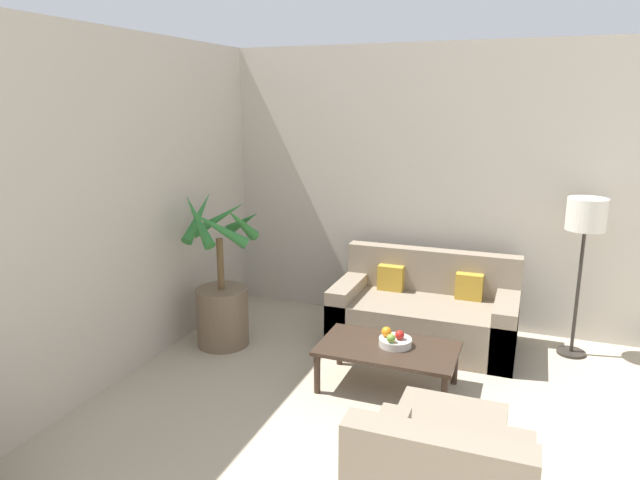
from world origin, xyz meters
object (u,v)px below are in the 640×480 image
floor_lamp (586,224)px  apple_red (400,335)px  sofa_loveseat (424,314)px  orange_fruit (386,332)px  coffee_table (388,351)px  apple_green (391,338)px  ottoman (449,442)px  potted_palm (222,296)px  fruit_bowl (395,342)px

floor_lamp → apple_red: size_ratio=19.37×
sofa_loveseat → apple_red: bearing=-91.2°
floor_lamp → orange_fruit: size_ratio=17.60×
orange_fruit → coffee_table: bearing=-62.6°
apple_green → orange_fruit: bearing=122.4°
apple_green → ottoman: apple_green is taller
potted_palm → coffee_table: bearing=-9.6°
potted_palm → floor_lamp: size_ratio=1.01×
apple_red → sofa_loveseat: bearing=88.8°
floor_lamp → orange_fruit: 1.94m
floor_lamp → orange_fruit: floor_lamp is taller
potted_palm → apple_red: size_ratio=19.60×
apple_red → ottoman: apple_red is taller
apple_green → ottoman: bearing=-55.4°
coffee_table → sofa_loveseat: bearing=84.1°
coffee_table → apple_red: 0.16m
coffee_table → orange_fruit: orange_fruit is taller
fruit_bowl → floor_lamp: bearing=40.8°
coffee_table → apple_red: (0.08, 0.03, 0.13)m
sofa_loveseat → orange_fruit: bearing=-97.8°
fruit_bowl → ottoman: (0.55, -0.91, -0.18)m
coffee_table → apple_red: size_ratio=14.58×
fruit_bowl → apple_green: 0.11m
apple_green → ottoman: (0.57, -0.82, -0.24)m
potted_palm → apple_green: 1.67m
orange_fruit → ottoman: (0.63, -0.92, -0.25)m
coffee_table → fruit_bowl: bearing=40.1°
apple_red → coffee_table: bearing=-157.1°
floor_lamp → coffee_table: (-1.37, -1.18, -0.87)m
coffee_table → fruit_bowl: (0.05, 0.04, 0.07)m
coffee_table → ottoman: ottoman is taller
potted_palm → ottoman: bearing=-27.3°
sofa_loveseat → potted_palm: bearing=-157.9°
floor_lamp → apple_red: bearing=-138.4°
fruit_bowl → coffee_table: bearing=-139.9°
apple_red → apple_green: apple_red is taller
potted_palm → orange_fruit: bearing=-8.0°
sofa_loveseat → coffee_table: (-0.10, -0.96, 0.03)m
fruit_bowl → apple_green: bearing=-99.4°
sofa_loveseat → coffee_table: size_ratio=1.55×
coffee_table → floor_lamp: bearing=40.7°
sofa_loveseat → orange_fruit: sofa_loveseat is taller
apple_red → floor_lamp: bearing=41.6°
coffee_table → ottoman: bearing=-55.2°
apple_red → ottoman: (0.52, -0.90, -0.24)m
sofa_loveseat → floor_lamp: 1.57m
floor_lamp → coffee_table: bearing=-139.3°
coffee_table → ottoman: (0.60, -0.87, -0.11)m
fruit_bowl → orange_fruit: 0.10m
potted_palm → orange_fruit: (1.58, -0.22, -0.02)m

